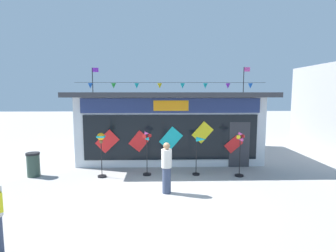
% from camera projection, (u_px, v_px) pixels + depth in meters
% --- Properties ---
extents(ground_plane, '(80.00, 80.00, 0.00)m').
position_uv_depth(ground_plane, '(159.00, 197.00, 8.67)').
color(ground_plane, '#9E9B99').
extents(kite_shop_building, '(8.78, 6.37, 4.60)m').
position_uv_depth(kite_shop_building, '(169.00, 123.00, 14.47)').
color(kite_shop_building, silver).
rests_on(kite_shop_building, ground_plane).
extents(wind_spinner_far_left, '(0.33, 0.33, 1.75)m').
position_uv_depth(wind_spinner_far_left, '(101.00, 144.00, 10.53)').
color(wind_spinner_far_left, black).
rests_on(wind_spinner_far_left, ground_plane).
extents(wind_spinner_left, '(0.38, 0.34, 1.77)m').
position_uv_depth(wind_spinner_left, '(147.00, 148.00, 10.78)').
color(wind_spinner_left, black).
rests_on(wind_spinner_left, ground_plane).
extents(wind_spinner_center_left, '(0.54, 0.29, 1.54)m').
position_uv_depth(wind_spinner_center_left, '(199.00, 148.00, 10.84)').
color(wind_spinner_center_left, black).
rests_on(wind_spinner_center_left, ground_plane).
extents(wind_spinner_center_right, '(0.38, 0.34, 1.77)m').
position_uv_depth(wind_spinner_center_right, '(240.00, 149.00, 10.63)').
color(wind_spinner_center_right, black).
rests_on(wind_spinner_center_right, ground_plane).
extents(person_near_camera, '(0.34, 0.34, 1.68)m').
position_uv_depth(person_near_camera, '(166.00, 168.00, 8.89)').
color(person_near_camera, '#333D56').
rests_on(person_near_camera, ground_plane).
extents(trash_bin, '(0.52, 0.52, 0.95)m').
position_uv_depth(trash_bin, '(33.00, 164.00, 10.72)').
color(trash_bin, '#2D4238').
rests_on(trash_bin, ground_plane).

